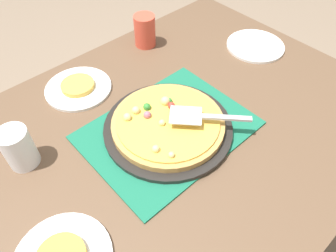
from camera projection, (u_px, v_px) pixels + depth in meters
The scene contains 11 objects.
ground_plane at pixel (168, 234), 1.51m from camera, with size 8.00×8.00×0.00m, color #84705B.
dining_table at pixel (168, 152), 1.03m from camera, with size 1.40×1.00×0.75m.
placemat at pixel (168, 130), 0.95m from camera, with size 0.48×0.36×0.01m, color #196B4C.
pizza_pan at pixel (168, 128), 0.94m from camera, with size 0.38×0.38×0.01m, color black.
pizza at pixel (167, 123), 0.93m from camera, with size 0.33×0.33×0.05m.
plate_far_right at pixel (78, 88), 1.07m from camera, with size 0.22×0.22×0.01m, color white.
plate_side at pixel (255, 46), 1.23m from camera, with size 0.22×0.22×0.01m, color white.
served_slice_right at pixel (78, 85), 1.06m from camera, with size 0.11×0.11×0.02m, color #EAB747.
cup_near at pixel (18, 148), 0.83m from camera, with size 0.08×0.08×0.12m, color white.
cup_far at pixel (145, 31), 1.20m from camera, with size 0.08×0.08×0.12m, color #E04C38.
pizza_server at pixel (203, 116), 0.90m from camera, with size 0.19×0.20×0.01m.
Camera 1 is at (0.42, 0.46, 1.47)m, focal length 34.13 mm.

